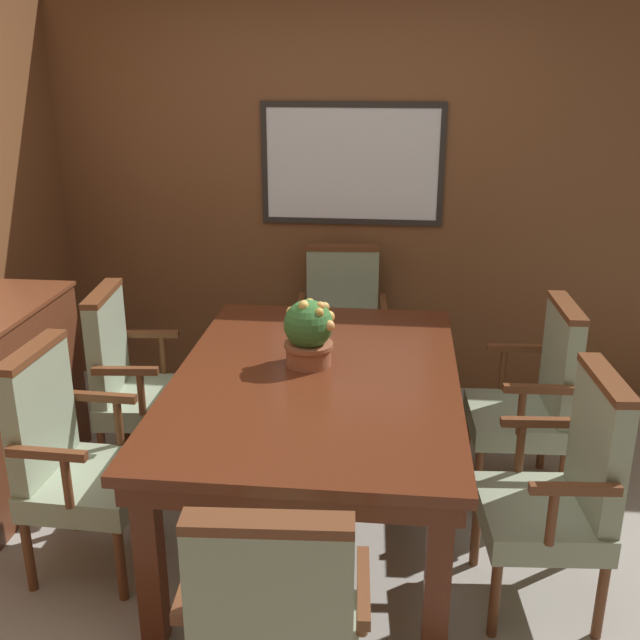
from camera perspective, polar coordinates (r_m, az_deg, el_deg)
The scene contains 10 objects.
ground_plane at distance 3.45m, azimuth -2.39°, elevation -17.73°, with size 14.00×14.00×0.00m, color #A39E93.
wall_back at distance 4.73m, azimuth 0.86°, elevation 9.07°, with size 7.20×0.08×2.45m.
dining_table at distance 3.34m, azimuth -0.28°, elevation -5.56°, with size 1.25×1.85×0.76m.
chair_head_near at distance 2.32m, azimuth -3.43°, elevation -22.94°, with size 0.55×0.49×0.99m.
chair_head_far at distance 4.61m, azimuth 1.69°, elevation -0.28°, with size 0.56×0.49×0.99m.
chair_left_near at distance 3.32m, azimuth -18.51°, elevation -9.69°, with size 0.47×0.55×0.99m.
chair_left_far at distance 3.97m, azimuth -14.16°, elevation -4.30°, with size 0.50×0.56×0.99m.
chair_right_near at distance 3.09m, azimuth 18.05°, elevation -12.01°, with size 0.49×0.56×0.99m.
chair_right_far at distance 3.81m, azimuth 16.01°, elevation -5.55°, with size 0.48×0.55×0.99m.
potted_plant at distance 3.35m, azimuth -0.85°, elevation -0.93°, with size 0.23×0.24×0.32m.
Camera 1 is at (0.43, -2.71, 2.09)m, focal length 42.00 mm.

